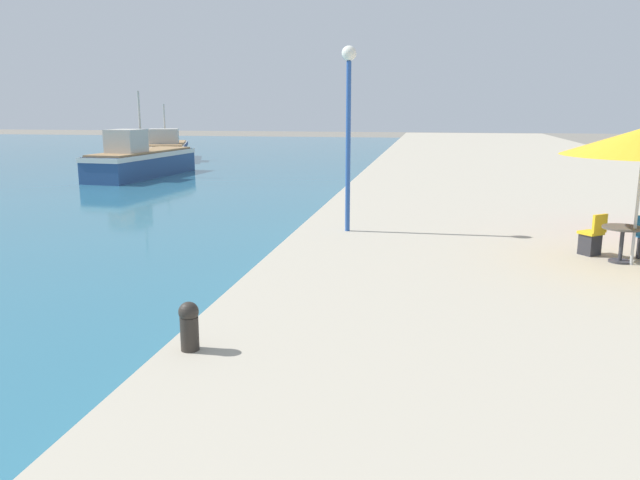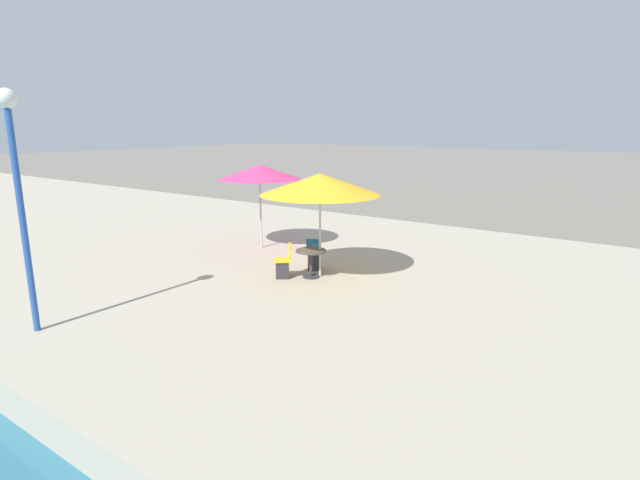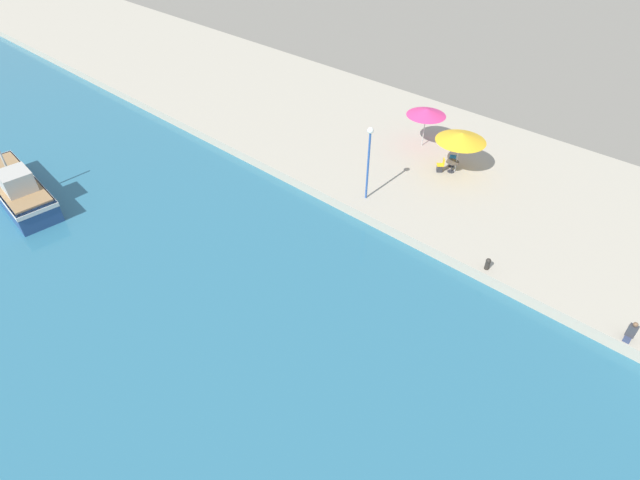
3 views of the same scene
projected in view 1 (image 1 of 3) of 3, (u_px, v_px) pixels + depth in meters
quay_promenade at (523, 175)px, 32.09m from camera, size 16.00×90.00×0.67m
fishing_boat_near at (141, 160)px, 33.72m from camera, size 2.99×8.27×4.57m
fishing_boat_mid at (166, 149)px, 44.67m from camera, size 5.17×7.81×3.93m
cafe_table at (622, 237)px, 12.63m from camera, size 0.80×0.80×0.74m
cafe_chair_right at (591, 240)px, 13.30m from camera, size 0.58×0.59×0.91m
mooring_bollard at (189, 325)px, 8.08m from camera, size 0.26×0.26×0.65m
lamppost at (349, 108)px, 15.32m from camera, size 0.36×0.36×4.56m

